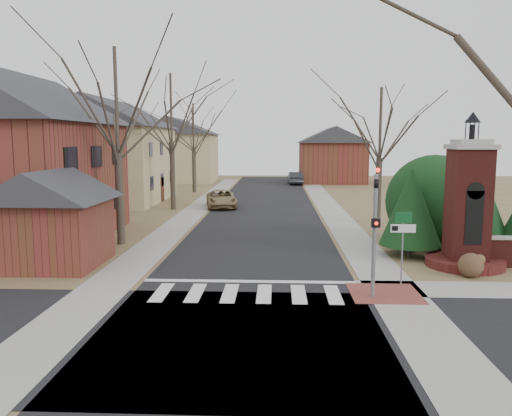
{
  "coord_description": "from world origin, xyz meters",
  "views": [
    {
      "loc": [
        1.02,
        -15.99,
        5.31
      ],
      "look_at": [
        0.1,
        6.0,
        2.32
      ],
      "focal_mm": 35.0,
      "sensor_mm": 36.0,
      "label": 1
    }
  ],
  "objects_px": {
    "traffic_signal_pole": "(375,223)",
    "brick_gate_monument": "(467,216)",
    "sign_post": "(403,234)",
    "distant_car": "(295,178)",
    "pickup_truck": "(221,199)"
  },
  "relations": [
    {
      "from": "sign_post",
      "to": "distant_car",
      "type": "distance_m",
      "value": 42.76
    },
    {
      "from": "pickup_truck",
      "to": "brick_gate_monument",
      "type": "bearing_deg",
      "value": -65.34
    },
    {
      "from": "sign_post",
      "to": "distant_car",
      "type": "xyz_separation_m",
      "value": [
        -2.34,
        42.67,
        -1.19
      ]
    },
    {
      "from": "pickup_truck",
      "to": "traffic_signal_pole",
      "type": "bearing_deg",
      "value": -80.71
    },
    {
      "from": "sign_post",
      "to": "brick_gate_monument",
      "type": "relative_size",
      "value": 0.42
    },
    {
      "from": "brick_gate_monument",
      "to": "pickup_truck",
      "type": "relative_size",
      "value": 1.31
    },
    {
      "from": "traffic_signal_pole",
      "to": "sign_post",
      "type": "height_order",
      "value": "traffic_signal_pole"
    },
    {
      "from": "traffic_signal_pole",
      "to": "distant_car",
      "type": "distance_m",
      "value": 44.14
    },
    {
      "from": "traffic_signal_pole",
      "to": "sign_post",
      "type": "relative_size",
      "value": 1.64
    },
    {
      "from": "sign_post",
      "to": "pickup_truck",
      "type": "height_order",
      "value": "sign_post"
    },
    {
      "from": "sign_post",
      "to": "distant_car",
      "type": "height_order",
      "value": "sign_post"
    },
    {
      "from": "traffic_signal_pole",
      "to": "brick_gate_monument",
      "type": "xyz_separation_m",
      "value": [
        4.7,
        4.42,
        -0.42
      ]
    },
    {
      "from": "pickup_truck",
      "to": "distant_car",
      "type": "xyz_separation_m",
      "value": [
        6.65,
        21.32,
        0.07
      ]
    },
    {
      "from": "traffic_signal_pole",
      "to": "brick_gate_monument",
      "type": "height_order",
      "value": "brick_gate_monument"
    },
    {
      "from": "brick_gate_monument",
      "to": "pickup_truck",
      "type": "distance_m",
      "value": 22.19
    }
  ]
}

